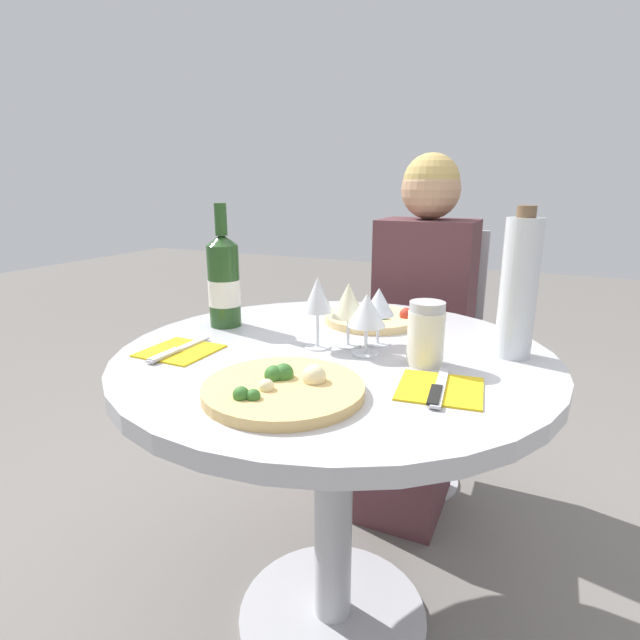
{
  "coord_description": "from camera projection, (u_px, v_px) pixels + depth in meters",
  "views": [
    {
      "loc": [
        0.42,
        -0.99,
        1.11
      ],
      "look_at": [
        0.02,
        -0.11,
        0.85
      ],
      "focal_mm": 28.0,
      "sensor_mm": 36.0,
      "label": 1
    }
  ],
  "objects": [
    {
      "name": "tall_carafe",
      "position": [
        519.0,
        288.0,
        1.05
      ],
      "size": [
        0.08,
        0.08,
        0.32
      ],
      "color": "silver",
      "rests_on": "dining_table"
    },
    {
      "name": "wine_glass_back_right",
      "position": [
        379.0,
        303.0,
        1.14
      ],
      "size": [
        0.07,
        0.07,
        0.13
      ],
      "color": "silver",
      "rests_on": "dining_table"
    },
    {
      "name": "wine_bottle",
      "position": [
        224.0,
        281.0,
        1.29
      ],
      "size": [
        0.08,
        0.08,
        0.32
      ],
      "color": "#23471E",
      "rests_on": "dining_table"
    },
    {
      "name": "place_setting_left",
      "position": [
        179.0,
        351.0,
        1.11
      ],
      "size": [
        0.15,
        0.19,
        0.01
      ],
      "color": "gold",
      "rests_on": "dining_table"
    },
    {
      "name": "ground_plane",
      "position": [
        332.0,
        617.0,
        1.33
      ],
      "size": [
        12.0,
        12.0,
        0.0
      ],
      "primitive_type": "plane",
      "color": "slate",
      "rests_on": "ground"
    },
    {
      "name": "place_setting_right",
      "position": [
        440.0,
        389.0,
        0.91
      ],
      "size": [
        0.17,
        0.19,
        0.01
      ],
      "color": "gold",
      "rests_on": "dining_table"
    },
    {
      "name": "wine_glass_center",
      "position": [
        349.0,
        301.0,
        1.13
      ],
      "size": [
        0.08,
        0.08,
        0.15
      ],
      "color": "silver",
      "rests_on": "dining_table"
    },
    {
      "name": "dining_table",
      "position": [
        334.0,
        413.0,
        1.17
      ],
      "size": [
        0.98,
        0.98,
        0.75
      ],
      "color": "#B2B2B7",
      "rests_on": "ground_plane"
    },
    {
      "name": "wine_glass_front_left",
      "position": [
        318.0,
        296.0,
        1.11
      ],
      "size": [
        0.07,
        0.07,
        0.16
      ],
      "color": "silver",
      "rests_on": "dining_table"
    },
    {
      "name": "wine_glass_front_right",
      "position": [
        367.0,
        311.0,
        1.07
      ],
      "size": [
        0.08,
        0.08,
        0.14
      ],
      "color": "silver",
      "rests_on": "dining_table"
    },
    {
      "name": "pizza_large",
      "position": [
        284.0,
        388.0,
        0.89
      ],
      "size": [
        0.29,
        0.29,
        0.05
      ],
      "color": "#DBB26B",
      "rests_on": "dining_table"
    },
    {
      "name": "seated_diner",
      "position": [
        417.0,
        350.0,
        1.73
      ],
      "size": [
        0.32,
        0.47,
        1.21
      ],
      "rotation": [
        0.0,
        0.0,
        3.14
      ],
      "color": "#512D33",
      "rests_on": "ground_plane"
    },
    {
      "name": "sugar_shaker",
      "position": [
        426.0,
        334.0,
        1.02
      ],
      "size": [
        0.08,
        0.08,
        0.13
      ],
      "color": "silver",
      "rests_on": "dining_table"
    },
    {
      "name": "chair_behind_diner",
      "position": [
        425.0,
        361.0,
        1.88
      ],
      "size": [
        0.37,
        0.37,
        0.95
      ],
      "rotation": [
        0.0,
        0.0,
        3.14
      ],
      "color": "#ADADB2",
      "rests_on": "ground_plane"
    },
    {
      "name": "pizza_small_far",
      "position": [
        372.0,
        318.0,
        1.35
      ],
      "size": [
        0.26,
        0.26,
        0.05
      ],
      "color": "#E5C17F",
      "rests_on": "dining_table"
    }
  ]
}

